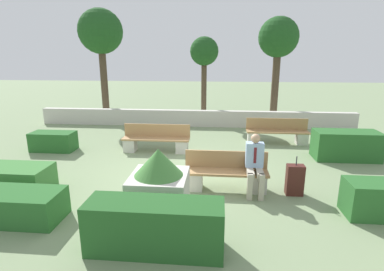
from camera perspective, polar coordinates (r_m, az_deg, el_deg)
The scene contains 16 objects.
ground_plane at distance 7.78m, azimuth -3.15°, elevation -7.30°, with size 60.00×60.00×0.00m, color gray.
perimeter_wall at distance 12.97m, azimuth 0.36°, elevation 3.31°, with size 13.53×0.30×0.69m.
bench_front at distance 6.85m, azimuth 6.46°, elevation -7.58°, with size 1.87×0.48×0.85m.
bench_left_side at distance 9.53m, azimuth -6.85°, elevation -1.07°, with size 2.12×0.48×0.85m.
bench_right_side at distance 10.77m, azimuth 15.90°, elevation 0.31°, with size 2.11×0.49×0.85m.
person_seated_man at distance 6.62m, azimuth 11.89°, elevation -4.93°, with size 0.38×0.63×1.32m.
hedge_block_near_left at distance 4.81m, azimuth -7.04°, elevation -16.83°, with size 2.10×0.65×0.81m.
hedge_block_near_right at distance 6.57m, azimuth -31.63°, elevation -11.27°, with size 1.98×0.79×0.55m.
hedge_block_mid_right at distance 10.55m, azimuth -24.88°, elevation -1.01°, with size 1.35×0.65×0.60m.
hedge_block_far_left at distance 9.84m, azimuth 27.27°, elevation -1.66°, with size 1.80×0.82×0.84m.
hedge_block_far_right at distance 7.98m, azimuth -32.12°, elevation -6.90°, with size 2.04×0.85×0.57m.
planter_corner_right at distance 5.77m, azimuth -6.30°, elevation -9.05°, with size 1.06×1.06×1.28m.
suitcase at distance 6.91m, azimuth 18.98°, elevation -8.00°, with size 0.36×0.23×0.88m.
tree_leftmost at distance 14.89m, azimuth -17.01°, elevation 18.08°, with size 2.00×2.00×5.04m.
tree_center_left at distance 13.80m, azimuth 2.34°, elevation 15.20°, with size 1.27×1.27×3.80m.
tree_center_right at distance 14.23m, azimuth 16.11°, elevation 17.05°, with size 1.75×1.75×4.63m.
Camera 1 is at (1.08, -7.13, 2.92)m, focal length 28.00 mm.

